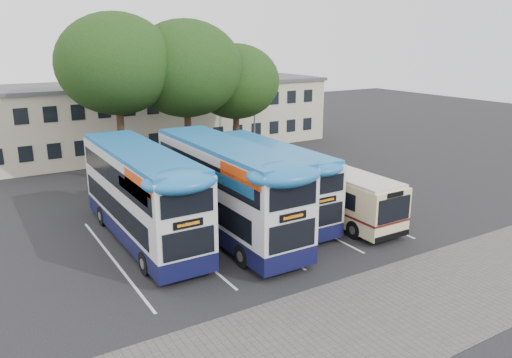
{
  "coord_description": "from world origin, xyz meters",
  "views": [
    {
      "loc": [
        -16.17,
        -16.62,
        9.94
      ],
      "look_at": [
        -2.99,
        5.0,
        2.79
      ],
      "focal_mm": 35.0,
      "sensor_mm": 36.0,
      "label": 1
    }
  ],
  "objects": [
    {
      "name": "bus_single",
      "position": [
        1.68,
        4.53,
        1.64
      ],
      "size": [
        2.47,
        9.69,
        2.89
      ],
      "color": "beige",
      "rests_on": "ground"
    },
    {
      "name": "lamp_post",
      "position": [
        6.0,
        19.97,
        5.08
      ],
      "size": [
        0.25,
        1.05,
        9.06
      ],
      "color": "gray",
      "rests_on": "ground"
    },
    {
      "name": "bus_dd_right",
      "position": [
        -1.41,
        6.2,
        2.34
      ],
      "size": [
        2.47,
        10.18,
        4.24
      ],
      "color": "#0E1036",
      "rests_on": "ground"
    },
    {
      "name": "ground",
      "position": [
        0.0,
        0.0,
        0.0
      ],
      "size": [
        120.0,
        120.0,
        0.0
      ],
      "primitive_type": "plane",
      "color": "black",
      "rests_on": "ground"
    },
    {
      "name": "bay_lines",
      "position": [
        -3.75,
        5.0,
        0.01
      ],
      "size": [
        14.12,
        11.0,
        0.01
      ],
      "color": "silver",
      "rests_on": "ground"
    },
    {
      "name": "tree_right",
      "position": [
        3.06,
        17.96,
        6.69
      ],
      "size": [
        6.85,
        6.85,
        9.62
      ],
      "color": "black",
      "rests_on": "ground"
    },
    {
      "name": "bus_dd_mid",
      "position": [
        -4.71,
        5.1,
        2.68
      ],
      "size": [
        2.83,
        11.68,
        4.87
      ],
      "color": "#0E1036",
      "rests_on": "ground"
    },
    {
      "name": "tree_mid",
      "position": [
        -1.34,
        17.46,
        7.83
      ],
      "size": [
        8.22,
        8.22,
        11.34
      ],
      "color": "black",
      "rests_on": "ground"
    },
    {
      "name": "bus_dd_left",
      "position": [
        -8.71,
        6.6,
        2.62
      ],
      "size": [
        2.76,
        11.39,
        4.75
      ],
      "color": "#0E1036",
      "rests_on": "ground"
    },
    {
      "name": "depot_building",
      "position": [
        0.0,
        26.99,
        3.15
      ],
      "size": [
        32.4,
        8.4,
        6.2
      ],
      "color": "#C1B19B",
      "rests_on": "ground"
    },
    {
      "name": "paving_strip",
      "position": [
        -2.0,
        -5.0,
        0.01
      ],
      "size": [
        40.0,
        6.0,
        0.01
      ],
      "primitive_type": "cube",
      "color": "#595654",
      "rests_on": "ground"
    },
    {
      "name": "tree_left",
      "position": [
        -6.33,
        17.64,
        8.28
      ],
      "size": [
        8.03,
        8.03,
        11.71
      ],
      "color": "black",
      "rests_on": "ground"
    }
  ]
}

